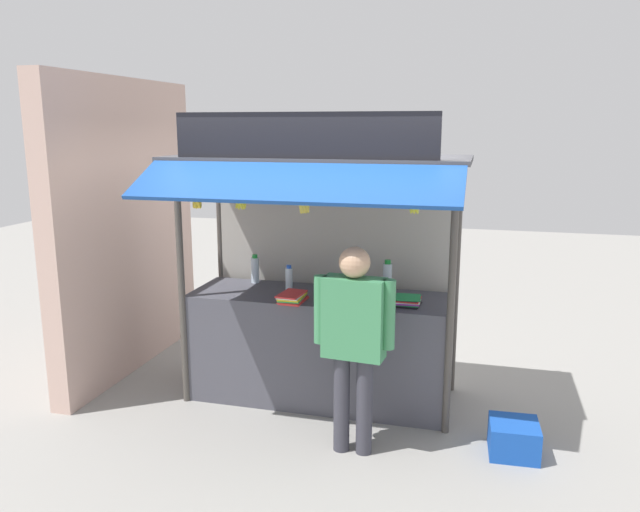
% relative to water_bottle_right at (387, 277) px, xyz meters
% --- Properties ---
extents(ground_plane, '(20.00, 20.00, 0.00)m').
position_rel_water_bottle_right_xyz_m(ground_plane, '(-0.56, -0.25, -1.11)').
color(ground_plane, gray).
extents(stall_counter, '(2.30, 0.74, 0.97)m').
position_rel_water_bottle_right_xyz_m(stall_counter, '(-0.56, -0.25, -0.62)').
color(stall_counter, '#4C4C56').
rests_on(stall_counter, ground).
extents(stall_structure, '(2.50, 1.58, 2.54)m').
position_rel_water_bottle_right_xyz_m(stall_structure, '(-0.56, -0.15, 0.44)').
color(stall_structure, '#4C4742').
rests_on(stall_structure, ground).
extents(water_bottle_right, '(0.08, 0.08, 0.29)m').
position_rel_water_bottle_right_xyz_m(water_bottle_right, '(0.00, 0.00, 0.00)').
color(water_bottle_right, silver).
rests_on(water_bottle_right, stall_counter).
extents(water_bottle_left, '(0.07, 0.07, 0.24)m').
position_rel_water_bottle_right_xyz_m(water_bottle_left, '(-0.86, -0.19, -0.03)').
color(water_bottle_left, silver).
rests_on(water_bottle_left, stall_counter).
extents(water_bottle_center, '(0.08, 0.08, 0.27)m').
position_rel_water_bottle_right_xyz_m(water_bottle_center, '(-1.26, 0.01, -0.01)').
color(water_bottle_center, silver).
rests_on(water_bottle_center, stall_counter).
extents(magazine_stack_mid_left, '(0.23, 0.25, 0.07)m').
position_rel_water_bottle_right_xyz_m(magazine_stack_mid_left, '(0.23, -0.38, -0.10)').
color(magazine_stack_mid_left, black).
rests_on(magazine_stack_mid_left, stall_counter).
extents(magazine_stack_rear_center, '(0.21, 0.32, 0.08)m').
position_rel_water_bottle_right_xyz_m(magazine_stack_rear_center, '(-0.43, -0.27, -0.10)').
color(magazine_stack_rear_center, black).
rests_on(magazine_stack_rear_center, stall_counter).
extents(magazine_stack_far_left, '(0.22, 0.31, 0.07)m').
position_rel_water_bottle_right_xyz_m(magazine_stack_far_left, '(-0.73, -0.52, -0.10)').
color(magazine_stack_far_left, red).
rests_on(magazine_stack_far_left, stall_counter).
extents(banana_bunch_inner_left, '(0.09, 0.09, 0.29)m').
position_rel_water_bottle_right_xyz_m(banana_bunch_inner_left, '(-1.47, -0.72, 0.72)').
color(banana_bunch_inner_left, '#332D23').
extents(banana_bunch_leftmost, '(0.11, 0.10, 0.28)m').
position_rel_water_bottle_right_xyz_m(banana_bunch_leftmost, '(-1.09, -0.72, 0.75)').
color(banana_bunch_leftmost, '#332D23').
extents(banana_bunch_inner_right, '(0.09, 0.09, 0.27)m').
position_rel_water_bottle_right_xyz_m(banana_bunch_inner_right, '(0.30, -0.72, 0.75)').
color(banana_bunch_inner_right, '#332D23').
extents(banana_bunch_rightmost, '(0.11, 0.11, 0.30)m').
position_rel_water_bottle_right_xyz_m(banana_bunch_rightmost, '(-0.56, -0.72, 0.73)').
color(banana_bunch_rightmost, '#332D23').
extents(vendor_person, '(0.60, 0.23, 1.59)m').
position_rel_water_bottle_right_xyz_m(vendor_person, '(-0.08, -1.10, -0.15)').
color(vendor_person, '#383842').
rests_on(vendor_person, ground).
extents(plastic_crate, '(0.38, 0.38, 0.25)m').
position_rel_water_bottle_right_xyz_m(plastic_crate, '(1.11, -0.83, -0.98)').
color(plastic_crate, '#194CB2').
rests_on(plastic_crate, ground).
extents(neighbour_wall, '(0.20, 2.40, 2.89)m').
position_rel_water_bottle_right_xyz_m(neighbour_wall, '(-2.63, 0.05, 0.33)').
color(neighbour_wall, '#CEAA9B').
rests_on(neighbour_wall, ground).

